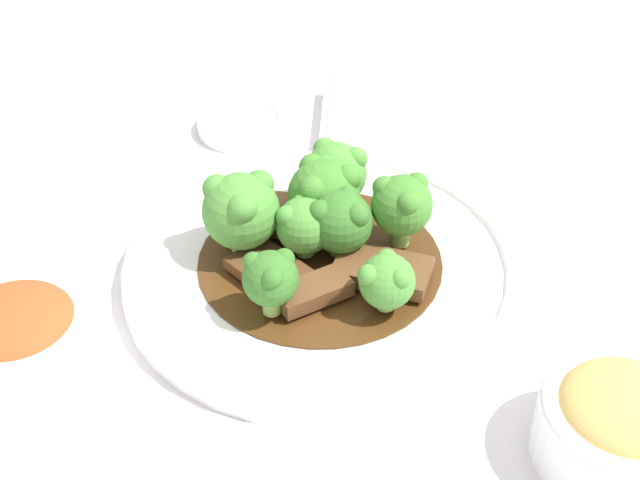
{
  "coord_description": "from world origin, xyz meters",
  "views": [
    {
      "loc": [
        -0.31,
        -0.37,
        0.42
      ],
      "look_at": [
        0.0,
        0.0,
        0.03
      ],
      "focal_mm": 50.0,
      "sensor_mm": 36.0,
      "label": 1
    }
  ],
  "objects_px": {
    "broccoli_floret_6": "(402,204)",
    "broccoli_floret_3": "(241,209)",
    "broccoli_floret_7": "(384,282)",
    "broccoli_floret_1": "(341,221)",
    "beef_strip_1": "(278,212)",
    "side_bowl_appetizer": "(619,424)",
    "beef_strip_0": "(273,271)",
    "side_bowl_kimchi": "(18,334)",
    "broccoli_floret_0": "(270,278)",
    "broccoli_floret_2": "(324,193)",
    "beef_strip_3": "(382,270)",
    "beef_strip_2": "(313,291)",
    "broccoli_floret_4": "(305,224)",
    "serving_spoon": "(326,176)",
    "broccoli_floret_5": "(335,172)",
    "sauce_dish": "(241,124)",
    "main_plate": "(320,266)"
  },
  "relations": [
    {
      "from": "broccoli_floret_6",
      "to": "broccoli_floret_3",
      "type": "bearing_deg",
      "value": 142.56
    },
    {
      "from": "broccoli_floret_7",
      "to": "broccoli_floret_1",
      "type": "bearing_deg",
      "value": 74.92
    },
    {
      "from": "beef_strip_1",
      "to": "side_bowl_appetizer",
      "type": "bearing_deg",
      "value": -85.21
    },
    {
      "from": "beef_strip_0",
      "to": "side_bowl_kimchi",
      "type": "distance_m",
      "value": 0.17
    },
    {
      "from": "broccoli_floret_0",
      "to": "broccoli_floret_3",
      "type": "distance_m",
      "value": 0.07
    },
    {
      "from": "side_bowl_appetizer",
      "to": "broccoli_floret_2",
      "type": "bearing_deg",
      "value": 90.57
    },
    {
      "from": "beef_strip_3",
      "to": "broccoli_floret_7",
      "type": "bearing_deg",
      "value": -132.64
    },
    {
      "from": "beef_strip_2",
      "to": "broccoli_floret_1",
      "type": "xyz_separation_m",
      "value": [
        0.05,
        0.02,
        0.02
      ]
    },
    {
      "from": "broccoli_floret_2",
      "to": "beef_strip_1",
      "type": "bearing_deg",
      "value": 127.39
    },
    {
      "from": "broccoli_floret_4",
      "to": "broccoli_floret_3",
      "type": "bearing_deg",
      "value": 131.64
    },
    {
      "from": "side_bowl_appetizer",
      "to": "broccoli_floret_6",
      "type": "bearing_deg",
      "value": 82.46
    },
    {
      "from": "broccoli_floret_3",
      "to": "side_bowl_appetizer",
      "type": "distance_m",
      "value": 0.28
    },
    {
      "from": "beef_strip_1",
      "to": "broccoli_floret_0",
      "type": "height_order",
      "value": "broccoli_floret_0"
    },
    {
      "from": "broccoli_floret_3",
      "to": "broccoli_floret_6",
      "type": "xyz_separation_m",
      "value": [
        0.09,
        -0.07,
        0.0
      ]
    },
    {
      "from": "beef_strip_2",
      "to": "broccoli_floret_0",
      "type": "distance_m",
      "value": 0.04
    },
    {
      "from": "beef_strip_1",
      "to": "serving_spoon",
      "type": "xyz_separation_m",
      "value": [
        0.06,
        0.01,
        -0.0
      ]
    },
    {
      "from": "beef_strip_0",
      "to": "broccoli_floret_2",
      "type": "height_order",
      "value": "broccoli_floret_2"
    },
    {
      "from": "broccoli_floret_4",
      "to": "broccoli_floret_5",
      "type": "height_order",
      "value": "broccoli_floret_5"
    },
    {
      "from": "broccoli_floret_4",
      "to": "broccoli_floret_1",
      "type": "bearing_deg",
      "value": -39.1
    },
    {
      "from": "broccoli_floret_5",
      "to": "broccoli_floret_6",
      "type": "xyz_separation_m",
      "value": [
        0.01,
        -0.06,
        0.0
      ]
    },
    {
      "from": "beef_strip_2",
      "to": "broccoli_floret_5",
      "type": "xyz_separation_m",
      "value": [
        0.08,
        0.07,
        0.02
      ]
    },
    {
      "from": "broccoli_floret_2",
      "to": "sauce_dish",
      "type": "relative_size",
      "value": 0.71
    },
    {
      "from": "beef_strip_0",
      "to": "broccoli_floret_3",
      "type": "bearing_deg",
      "value": 84.93
    },
    {
      "from": "beef_strip_1",
      "to": "broccoli_floret_6",
      "type": "xyz_separation_m",
      "value": [
        0.05,
        -0.08,
        0.03
      ]
    },
    {
      "from": "beef_strip_0",
      "to": "serving_spoon",
      "type": "distance_m",
      "value": 0.12
    },
    {
      "from": "beef_strip_2",
      "to": "broccoli_floret_4",
      "type": "distance_m",
      "value": 0.05
    },
    {
      "from": "broccoli_floret_1",
      "to": "broccoli_floret_6",
      "type": "xyz_separation_m",
      "value": [
        0.04,
        -0.02,
        0.01
      ]
    },
    {
      "from": "broccoli_floret_0",
      "to": "broccoli_floret_6",
      "type": "bearing_deg",
      "value": -1.05
    },
    {
      "from": "broccoli_floret_3",
      "to": "side_bowl_kimchi",
      "type": "height_order",
      "value": "broccoli_floret_3"
    },
    {
      "from": "broccoli_floret_2",
      "to": "broccoli_floret_4",
      "type": "distance_m",
      "value": 0.03
    },
    {
      "from": "beef_strip_1",
      "to": "serving_spoon",
      "type": "relative_size",
      "value": 0.44
    },
    {
      "from": "beef_strip_3",
      "to": "broccoli_floret_1",
      "type": "distance_m",
      "value": 0.04
    },
    {
      "from": "main_plate",
      "to": "side_bowl_kimchi",
      "type": "distance_m",
      "value": 0.21
    },
    {
      "from": "main_plate",
      "to": "broccoli_floret_3",
      "type": "height_order",
      "value": "broccoli_floret_3"
    },
    {
      "from": "broccoli_floret_7",
      "to": "side_bowl_kimchi",
      "type": "xyz_separation_m",
      "value": [
        -0.2,
        0.13,
        -0.02
      ]
    },
    {
      "from": "main_plate",
      "to": "broccoli_floret_2",
      "type": "xyz_separation_m",
      "value": [
        0.02,
        0.02,
        0.04
      ]
    },
    {
      "from": "beef_strip_3",
      "to": "main_plate",
      "type": "bearing_deg",
      "value": 113.76
    },
    {
      "from": "broccoli_floret_5",
      "to": "sauce_dish",
      "type": "relative_size",
      "value": 0.67
    },
    {
      "from": "broccoli_floret_1",
      "to": "broccoli_floret_3",
      "type": "bearing_deg",
      "value": 134.95
    },
    {
      "from": "beef_strip_0",
      "to": "broccoli_floret_7",
      "type": "xyz_separation_m",
      "value": [
        0.04,
        -0.07,
        0.02
      ]
    },
    {
      "from": "beef_strip_3",
      "to": "side_bowl_appetizer",
      "type": "bearing_deg",
      "value": -87.64
    },
    {
      "from": "broccoli_floret_6",
      "to": "sauce_dish",
      "type": "relative_size",
      "value": 0.71
    },
    {
      "from": "main_plate",
      "to": "beef_strip_0",
      "type": "height_order",
      "value": "beef_strip_0"
    },
    {
      "from": "broccoli_floret_1",
      "to": "main_plate",
      "type": "bearing_deg",
      "value": 158.21
    },
    {
      "from": "broccoli_floret_1",
      "to": "broccoli_floret_6",
      "type": "relative_size",
      "value": 0.9
    },
    {
      "from": "serving_spoon",
      "to": "sauce_dish",
      "type": "relative_size",
      "value": 2.27
    },
    {
      "from": "main_plate",
      "to": "sauce_dish",
      "type": "relative_size",
      "value": 3.61
    },
    {
      "from": "broccoli_floret_1",
      "to": "broccoli_floret_4",
      "type": "height_order",
      "value": "broccoli_floret_1"
    },
    {
      "from": "beef_strip_2",
      "to": "broccoli_floret_4",
      "type": "bearing_deg",
      "value": 56.78
    },
    {
      "from": "side_bowl_appetizer",
      "to": "broccoli_floret_7",
      "type": "bearing_deg",
      "value": 100.24
    }
  ]
}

